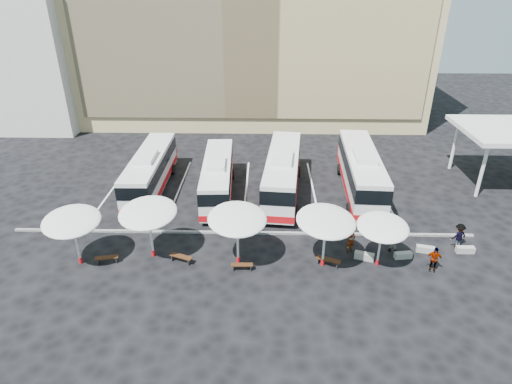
{
  "coord_description": "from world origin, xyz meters",
  "views": [
    {
      "loc": [
        1.68,
        -26.37,
        17.07
      ],
      "look_at": [
        1.0,
        3.0,
        2.2
      ],
      "focal_mm": 30.0,
      "sensor_mm": 36.0,
      "label": 1
    }
  ],
  "objects_px": {
    "conc_bench_2": "(425,249)",
    "passenger_0": "(351,240)",
    "sunshade_3": "(326,221)",
    "wood_bench_0": "(107,258)",
    "conc_bench_3": "(465,250)",
    "passenger_1": "(393,240)",
    "sunshade_0": "(72,221)",
    "sunshade_1": "(148,213)",
    "bus_0": "(150,170)",
    "conc_bench_0": "(364,256)",
    "conc_bench_1": "(403,255)",
    "sunshade_4": "(383,227)",
    "passenger_3": "(459,236)",
    "wood_bench_1": "(181,257)",
    "bus_3": "(361,170)",
    "sunshade_2": "(237,219)",
    "bus_2": "(283,172)",
    "passenger_2": "(434,259)",
    "bus_1": "(218,176)",
    "wood_bench_2": "(242,266)",
    "wood_bench_3": "(328,261)"
  },
  "relations": [
    {
      "from": "bus_0",
      "to": "conc_bench_0",
      "type": "bearing_deg",
      "value": -31.97
    },
    {
      "from": "passenger_1",
      "to": "passenger_3",
      "type": "xyz_separation_m",
      "value": [
        4.7,
        0.68,
        0.01
      ]
    },
    {
      "from": "sunshade_0",
      "to": "conc_bench_1",
      "type": "relative_size",
      "value": 4.04
    },
    {
      "from": "sunshade_4",
      "to": "wood_bench_3",
      "type": "height_order",
      "value": "sunshade_4"
    },
    {
      "from": "passenger_0",
      "to": "passenger_1",
      "type": "bearing_deg",
      "value": -32.74
    },
    {
      "from": "wood_bench_1",
      "to": "bus_3",
      "type": "bearing_deg",
      "value": 37.92
    },
    {
      "from": "sunshade_1",
      "to": "wood_bench_3",
      "type": "xyz_separation_m",
      "value": [
        11.77,
        -0.8,
        -2.99
      ]
    },
    {
      "from": "wood_bench_3",
      "to": "sunshade_2",
      "type": "bearing_deg",
      "value": 178.48
    },
    {
      "from": "bus_3",
      "to": "passenger_2",
      "type": "bearing_deg",
      "value": -74.01
    },
    {
      "from": "bus_0",
      "to": "conc_bench_3",
      "type": "distance_m",
      "value": 25.69
    },
    {
      "from": "sunshade_0",
      "to": "conc_bench_0",
      "type": "distance_m",
      "value": 19.18
    },
    {
      "from": "conc_bench_0",
      "to": "sunshade_4",
      "type": "bearing_deg",
      "value": -40.65
    },
    {
      "from": "sunshade_2",
      "to": "wood_bench_3",
      "type": "relative_size",
      "value": 2.89
    },
    {
      "from": "bus_1",
      "to": "sunshade_4",
      "type": "xyz_separation_m",
      "value": [
        11.52,
        -9.9,
        1.12
      ]
    },
    {
      "from": "passenger_0",
      "to": "conc_bench_0",
      "type": "bearing_deg",
      "value": -81.36
    },
    {
      "from": "bus_2",
      "to": "sunshade_2",
      "type": "xyz_separation_m",
      "value": [
        -3.24,
        -10.35,
        1.34
      ]
    },
    {
      "from": "wood_bench_0",
      "to": "conc_bench_2",
      "type": "height_order",
      "value": "wood_bench_0"
    },
    {
      "from": "conc_bench_2",
      "to": "passenger_0",
      "type": "bearing_deg",
      "value": -179.15
    },
    {
      "from": "bus_0",
      "to": "sunshade_1",
      "type": "distance_m",
      "value": 10.54
    },
    {
      "from": "bus_1",
      "to": "sunshade_3",
      "type": "distance_m",
      "value": 12.84
    },
    {
      "from": "wood_bench_1",
      "to": "conc_bench_0",
      "type": "distance_m",
      "value": 12.26
    },
    {
      "from": "sunshade_0",
      "to": "sunshade_1",
      "type": "bearing_deg",
      "value": 11.3
    },
    {
      "from": "sunshade_0",
      "to": "passenger_2",
      "type": "xyz_separation_m",
      "value": [
        23.07,
        -0.3,
        -2.34
      ]
    },
    {
      "from": "sunshade_0",
      "to": "conc_bench_1",
      "type": "bearing_deg",
      "value": 2.81
    },
    {
      "from": "bus_3",
      "to": "passenger_0",
      "type": "bearing_deg",
      "value": -101.16
    },
    {
      "from": "sunshade_4",
      "to": "bus_1",
      "type": "bearing_deg",
      "value": 139.32
    },
    {
      "from": "conc_bench_2",
      "to": "passenger_2",
      "type": "relative_size",
      "value": 0.68
    },
    {
      "from": "wood_bench_1",
      "to": "passenger_2",
      "type": "distance_m",
      "value": 16.4
    },
    {
      "from": "sunshade_0",
      "to": "wood_bench_3",
      "type": "height_order",
      "value": "sunshade_0"
    },
    {
      "from": "sunshade_3",
      "to": "wood_bench_0",
      "type": "relative_size",
      "value": 3.19
    },
    {
      "from": "passenger_2",
      "to": "conc_bench_0",
      "type": "bearing_deg",
      "value": 179.13
    },
    {
      "from": "conc_bench_0",
      "to": "conc_bench_1",
      "type": "relative_size",
      "value": 1.09
    },
    {
      "from": "bus_0",
      "to": "conc_bench_1",
      "type": "height_order",
      "value": "bus_0"
    },
    {
      "from": "conc_bench_3",
      "to": "passenger_3",
      "type": "relative_size",
      "value": 0.67
    },
    {
      "from": "wood_bench_3",
      "to": "sunshade_3",
      "type": "bearing_deg",
      "value": 175.63
    },
    {
      "from": "bus_0",
      "to": "passenger_3",
      "type": "bearing_deg",
      "value": -20.57
    },
    {
      "from": "bus_2",
      "to": "passenger_2",
      "type": "relative_size",
      "value": 7.16
    },
    {
      "from": "conc_bench_2",
      "to": "sunshade_0",
      "type": "bearing_deg",
      "value": -175.58
    },
    {
      "from": "wood_bench_1",
      "to": "passenger_0",
      "type": "height_order",
      "value": "passenger_0"
    },
    {
      "from": "bus_3",
      "to": "sunshade_2",
      "type": "height_order",
      "value": "bus_3"
    },
    {
      "from": "sunshade_0",
      "to": "conc_bench_2",
      "type": "height_order",
      "value": "sunshade_0"
    },
    {
      "from": "bus_1",
      "to": "wood_bench_2",
      "type": "xyz_separation_m",
      "value": [
        2.63,
        -10.65,
        -1.46
      ]
    },
    {
      "from": "wood_bench_0",
      "to": "conc_bench_3",
      "type": "distance_m",
      "value": 24.35
    },
    {
      "from": "conc_bench_3",
      "to": "passenger_1",
      "type": "relative_size",
      "value": 0.68
    },
    {
      "from": "wood_bench_0",
      "to": "conc_bench_3",
      "type": "bearing_deg",
      "value": 4.11
    },
    {
      "from": "sunshade_4",
      "to": "wood_bench_1",
      "type": "xyz_separation_m",
      "value": [
        -12.98,
        0.02,
        -2.55
      ]
    },
    {
      "from": "wood_bench_1",
      "to": "conc_bench_2",
      "type": "height_order",
      "value": "wood_bench_1"
    },
    {
      "from": "conc_bench_3",
      "to": "sunshade_2",
      "type": "bearing_deg",
      "value": -174.42
    },
    {
      "from": "bus_0",
      "to": "wood_bench_0",
      "type": "relative_size",
      "value": 7.57
    },
    {
      "from": "passenger_0",
      "to": "sunshade_2",
      "type": "bearing_deg",
      "value": 155.35
    }
  ]
}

